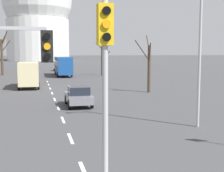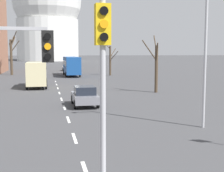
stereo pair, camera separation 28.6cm
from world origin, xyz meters
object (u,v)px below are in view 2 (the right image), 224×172
(delivery_truck, at_px, (37,74))
(sedan_near_left, at_px, (85,96))
(traffic_signal_near_left, at_px, (12,64))
(city_bus, at_px, (71,65))
(sedan_mid_centre, at_px, (66,68))
(sedan_near_right, at_px, (43,66))
(street_lamp_right, at_px, (202,31))
(traffic_signal_centre_tall, at_px, (103,73))
(sedan_far_left, at_px, (39,67))

(delivery_truck, bearing_deg, sedan_near_left, -74.14)
(traffic_signal_near_left, bearing_deg, city_bus, 83.36)
(sedan_mid_centre, distance_m, delivery_truck, 34.99)
(traffic_signal_near_left, bearing_deg, sedan_near_right, 89.90)
(delivery_truck, bearing_deg, sedan_near_right, 89.66)
(street_lamp_right, bearing_deg, delivery_truck, 112.71)
(traffic_signal_near_left, bearing_deg, traffic_signal_centre_tall, -46.02)
(street_lamp_right, xyz_separation_m, sedan_far_left, (-10.23, 61.15, -4.73))
(street_lamp_right, distance_m, delivery_truck, 25.54)
(city_bus, bearing_deg, sedan_near_left, -92.76)
(traffic_signal_centre_tall, bearing_deg, sedan_near_right, 91.65)
(traffic_signal_centre_tall, xyz_separation_m, delivery_truck, (-2.45, 32.29, -2.17))
(sedan_near_left, distance_m, sedan_mid_centre, 49.13)
(street_lamp_right, bearing_deg, sedan_far_left, 99.50)
(city_bus, bearing_deg, sedan_mid_centre, 89.68)
(sedan_near_right, height_order, sedan_mid_centre, sedan_near_right)
(sedan_mid_centre, relative_size, sedan_far_left, 1.07)
(traffic_signal_near_left, distance_m, sedan_mid_centre, 64.70)
(sedan_near_right, distance_m, delivery_truck, 43.75)
(delivery_truck, bearing_deg, street_lamp_right, -67.29)
(traffic_signal_near_left, xyz_separation_m, sedan_far_left, (-0.62, 67.74, -3.21))
(sedan_mid_centre, bearing_deg, traffic_signal_near_left, -95.06)
(sedan_near_left, relative_size, sedan_mid_centre, 0.91)
(sedan_near_left, relative_size, sedan_near_right, 0.95)
(street_lamp_right, relative_size, city_bus, 0.86)
(traffic_signal_near_left, relative_size, sedan_near_left, 1.30)
(traffic_signal_near_left, distance_m, sedan_near_left, 16.10)
(sedan_near_left, bearing_deg, city_bus, 87.24)
(sedan_near_right, bearing_deg, sedan_mid_centre, -58.92)
(sedan_far_left, bearing_deg, street_lamp_right, -80.50)
(traffic_signal_near_left, xyz_separation_m, street_lamp_right, (9.62, 6.59, 1.51))
(street_lamp_right, bearing_deg, sedan_near_right, 98.06)
(sedan_far_left, height_order, city_bus, city_bus)
(sedan_far_left, distance_m, city_bus, 20.54)
(traffic_signal_near_left, distance_m, city_bus, 48.57)
(sedan_far_left, bearing_deg, sedan_near_right, 82.76)
(traffic_signal_near_left, relative_size, delivery_truck, 0.74)
(traffic_signal_centre_tall, height_order, street_lamp_right, street_lamp_right)
(street_lamp_right, distance_m, sedan_near_right, 67.86)
(traffic_signal_near_left, distance_m, street_lamp_right, 11.76)
(traffic_signal_centre_tall, xyz_separation_m, sedan_near_right, (-2.20, 76.02, -3.05))
(street_lamp_right, height_order, city_bus, street_lamp_right)
(sedan_mid_centre, distance_m, city_bus, 16.22)
(traffic_signal_centre_tall, bearing_deg, sedan_mid_centre, 87.10)
(sedan_mid_centre, xyz_separation_m, city_bus, (-0.09, -16.17, 1.32))
(traffic_signal_near_left, xyz_separation_m, sedan_near_right, (0.13, 73.61, -3.20))
(traffic_signal_centre_tall, relative_size, sedan_mid_centre, 1.25)
(traffic_signal_centre_tall, relative_size, city_bus, 0.52)
(street_lamp_right, distance_m, sedan_far_left, 62.18)
(sedan_near_left, xyz_separation_m, sedan_near_right, (-3.89, 58.35, -0.01))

